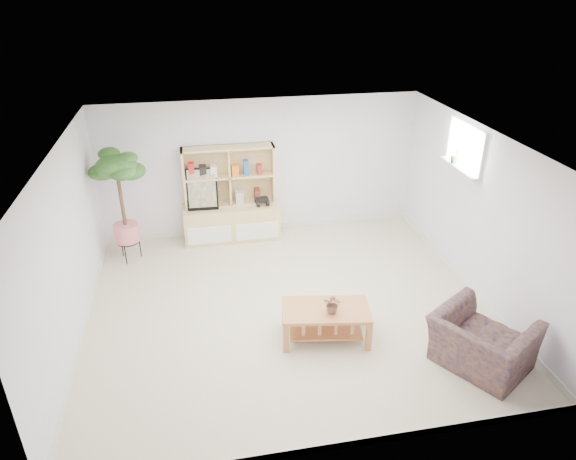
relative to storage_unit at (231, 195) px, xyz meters
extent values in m
cube|color=beige|center=(0.57, -2.24, -0.83)|extent=(5.50, 5.00, 0.01)
cube|color=silver|center=(0.57, -2.24, 1.57)|extent=(5.50, 5.00, 0.01)
cube|color=white|center=(0.57, 0.26, 0.37)|extent=(5.50, 0.01, 2.40)
cube|color=white|center=(0.57, -4.74, 0.37)|extent=(5.50, 0.01, 2.40)
cube|color=white|center=(-2.18, -2.24, 0.37)|extent=(0.01, 5.00, 2.40)
cube|color=white|center=(3.32, -2.24, 0.37)|extent=(0.01, 5.00, 2.40)
cube|color=silver|center=(3.24, -1.64, 0.85)|extent=(0.14, 1.00, 0.04)
imported|color=#125616|center=(0.97, -3.11, -0.25)|extent=(0.30, 0.29, 0.25)
imported|color=#0C1438|center=(2.59, -3.87, -0.44)|extent=(1.34, 1.38, 0.78)
imported|color=#1F4F17|center=(3.24, -1.47, 0.99)|extent=(0.15, 0.14, 0.23)
camera|label=1|loc=(-0.56, -8.15, 3.42)|focal=32.00mm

